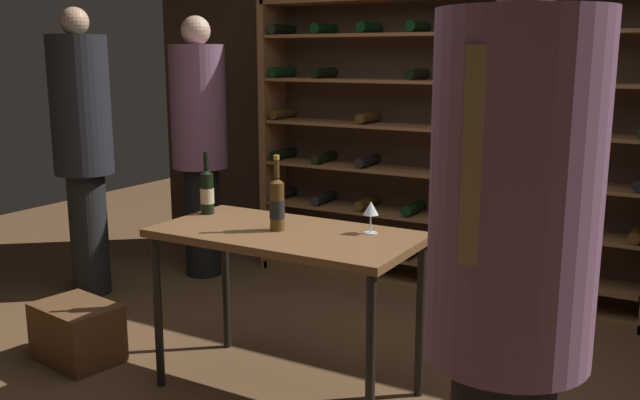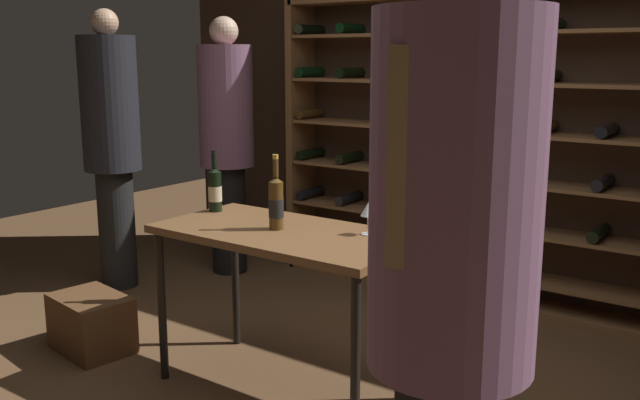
{
  "view_description": "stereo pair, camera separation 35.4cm",
  "coord_description": "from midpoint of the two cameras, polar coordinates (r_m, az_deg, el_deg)",
  "views": [
    {
      "loc": [
        1.62,
        -2.8,
        1.72
      ],
      "look_at": [
        -0.1,
        0.22,
        1.0
      ],
      "focal_mm": 39.23,
      "sensor_mm": 36.0,
      "label": 1
    },
    {
      "loc": [
        1.92,
        -2.6,
        1.72
      ],
      "look_at": [
        -0.1,
        0.22,
        1.0
      ],
      "focal_mm": 39.23,
      "sensor_mm": 36.0,
      "label": 2
    }
  ],
  "objects": [
    {
      "name": "wine_glass_stemmed_center",
      "position": [
        3.42,
        1.22,
        -0.84
      ],
      "size": [
        0.08,
        0.08,
        0.16
      ],
      "color": "silver",
      "rests_on": "tasting_table"
    },
    {
      "name": "person_guest_plum_blouse",
      "position": [
        5.29,
        -20.65,
        4.69
      ],
      "size": [
        0.41,
        0.41,
        2.05
      ],
      "rotation": [
        0.0,
        0.0,
        -1.24
      ],
      "color": "black",
      "rests_on": "ground"
    },
    {
      "name": "person_guest_blue_shirt",
      "position": [
        1.96,
        10.3,
        -5.9
      ],
      "size": [
        0.46,
        0.47,
        2.05
      ],
      "rotation": [
        0.0,
        0.0,
        0.22
      ],
      "color": "black",
      "rests_on": "ground"
    },
    {
      "name": "wine_bottle_red_label",
      "position": [
        3.49,
        -6.43,
        -0.32
      ],
      "size": [
        0.08,
        0.08,
        0.38
      ],
      "color": "#4C3314",
      "rests_on": "tasting_table"
    },
    {
      "name": "wine_bottle_green_slim",
      "position": [
        3.93,
        -11.77,
        0.68
      ],
      "size": [
        0.08,
        0.08,
        0.35
      ],
      "color": "black",
      "rests_on": "tasting_table"
    },
    {
      "name": "tasting_table",
      "position": [
        3.53,
        -5.65,
        -3.9
      ],
      "size": [
        1.33,
        0.68,
        0.86
      ],
      "color": "brown",
      "rests_on": "ground"
    },
    {
      "name": "wine_crate",
      "position": [
        4.35,
        -21.46,
        -10.07
      ],
      "size": [
        0.53,
        0.41,
        0.33
      ],
      "primitive_type": "cube",
      "rotation": [
        0.0,
        0.0,
        -0.16
      ],
      "color": "brown",
      "rests_on": "ground"
    },
    {
      "name": "wine_rack",
      "position": [
        5.05,
        7.54,
        4.35
      ],
      "size": [
        2.92,
        0.32,
        2.16
      ],
      "color": "brown",
      "rests_on": "ground"
    },
    {
      "name": "person_guest_khaki",
      "position": [
        5.52,
        -11.65,
        5.19
      ],
      "size": [
        0.43,
        0.43,
        2.01
      ],
      "rotation": [
        0.0,
        0.0,
        -2.66
      ],
      "color": "black",
      "rests_on": "ground"
    },
    {
      "name": "back_wall",
      "position": [
        5.17,
        9.83,
        7.94
      ],
      "size": [
        5.61,
        0.1,
        2.79
      ],
      "primitive_type": "cube",
      "color": "#3D2B1E",
      "rests_on": "ground"
    }
  ]
}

